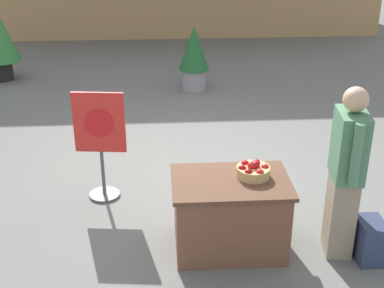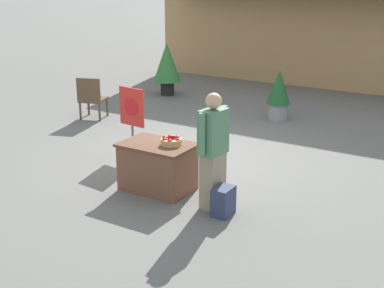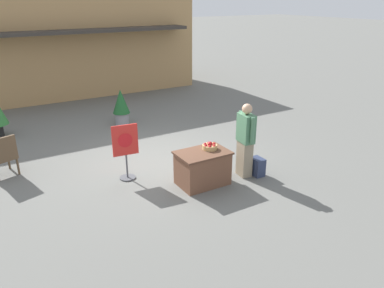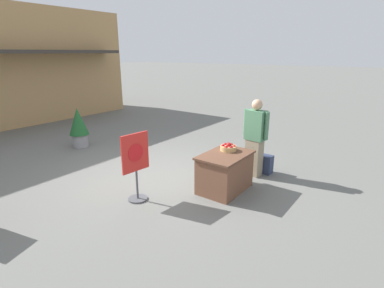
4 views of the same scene
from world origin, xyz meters
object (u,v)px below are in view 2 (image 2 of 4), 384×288
poster_board (132,119)px  potted_plant_far_left (279,93)px  potted_plant_near_left (167,64)px  display_table (158,167)px  backpack (223,201)px  person_visitor (213,151)px  apple_basket (171,141)px  patio_chair (91,96)px

poster_board → potted_plant_far_left: (1.30, 3.76, -0.08)m
poster_board → potted_plant_near_left: potted_plant_near_left is taller
display_table → backpack: 1.36m
display_table → person_visitor: bearing=-6.5°
apple_basket → potted_plant_near_left: (-3.84, 5.55, 0.03)m
display_table → apple_basket: bearing=16.0°
backpack → poster_board: size_ratio=0.33×
potted_plant_near_left → potted_plant_far_left: bearing=-12.0°
person_visitor → backpack: bearing=155.7°
backpack → poster_board: bearing=152.7°
patio_chair → potted_plant_near_left: (0.07, 3.00, 0.31)m
display_table → apple_basket: 0.50m
apple_basket → patio_chair: 4.68m
apple_basket → person_visitor: bearing=-12.4°
potted_plant_far_left → poster_board: bearing=-109.1°
backpack → patio_chair: (-5.01, 2.90, 0.33)m
backpack → potted_plant_far_left: potted_plant_far_left is taller
potted_plant_far_left → potted_plant_near_left: potted_plant_near_left is taller
poster_board → potted_plant_near_left: bearing=-146.9°
poster_board → patio_chair: (-2.36, 1.53, -0.16)m
poster_board → patio_chair: size_ratio=1.31×
apple_basket → backpack: 1.30m
patio_chair → display_table: bearing=-144.2°
potted_plant_near_left → backpack: bearing=-50.0°
backpack → potted_plant_near_left: size_ratio=0.29×
display_table → potted_plant_far_left: size_ratio=0.99×
display_table → person_visitor: 1.17m
apple_basket → patio_chair: size_ratio=0.33×
display_table → patio_chair: (-3.69, 2.62, 0.16)m
display_table → patio_chair: size_ratio=1.15×
display_table → apple_basket: (0.22, 0.06, 0.44)m
display_table → potted_plant_near_left: 6.70m
backpack → patio_chair: 5.80m
display_table → backpack: (1.32, -0.28, -0.17)m
patio_chair → potted_plant_near_left: size_ratio=0.68×
apple_basket → poster_board: 1.86m
potted_plant_near_left → person_visitor: bearing=-50.8°
apple_basket → potted_plant_far_left: size_ratio=0.28×
person_visitor → backpack: 0.73m
apple_basket → patio_chair: bearing=146.8°
display_table → apple_basket: apple_basket is taller
display_table → person_visitor: (1.05, -0.12, 0.49)m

